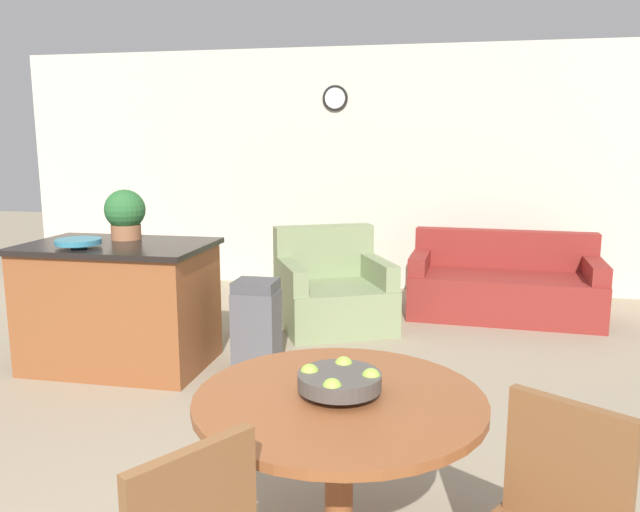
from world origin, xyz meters
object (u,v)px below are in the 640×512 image
at_px(kitchen_island, 120,305).
at_px(dining_table, 339,439).
at_px(armchair, 332,294).
at_px(teal_bowl, 78,242).
at_px(trash_bin, 256,326).
at_px(couch, 503,287).
at_px(potted_plant, 125,213).
at_px(fruit_bowl, 339,380).

bearing_deg(kitchen_island, dining_table, -45.16).
bearing_deg(armchair, teal_bowl, -160.74).
bearing_deg(trash_bin, kitchen_island, -174.31).
bearing_deg(dining_table, couch, 76.76).
xyz_separation_m(teal_bowl, potted_plant, (0.14, 0.42, 0.16)).
height_order(dining_table, potted_plant, potted_plant).
height_order(dining_table, trash_bin, dining_table).
xyz_separation_m(fruit_bowl, teal_bowl, (-2.16, 1.78, 0.16)).
height_order(teal_bowl, couch, teal_bowl).
height_order(dining_table, kitchen_island, kitchen_island).
bearing_deg(trash_bin, teal_bowl, -164.91).
bearing_deg(trash_bin, fruit_bowl, -65.30).
xyz_separation_m(dining_table, fruit_bowl, (-0.00, 0.00, 0.23)).
xyz_separation_m(kitchen_island, potted_plant, (-0.03, 0.20, 0.66)).
distance_m(fruit_bowl, armchair, 3.43).
height_order(fruit_bowl, teal_bowl, teal_bowl).
bearing_deg(armchair, dining_table, -105.37).
xyz_separation_m(fruit_bowl, armchair, (-0.62, 3.33, -0.51)).
relative_size(dining_table, potted_plant, 2.83).
bearing_deg(kitchen_island, couch, 34.23).
bearing_deg(teal_bowl, couch, 35.54).
distance_m(dining_table, kitchen_island, 2.83).
bearing_deg(couch, potted_plant, -145.38).
distance_m(teal_bowl, potted_plant, 0.47).
relative_size(teal_bowl, couch, 0.17).
relative_size(teal_bowl, potted_plant, 0.83).
distance_m(fruit_bowl, kitchen_island, 2.85).
bearing_deg(potted_plant, trash_bin, -5.32).
distance_m(fruit_bowl, couch, 4.15).
bearing_deg(potted_plant, armchair, 38.98).
xyz_separation_m(dining_table, armchair, (-0.63, 3.34, -0.28)).
bearing_deg(fruit_bowl, teal_bowl, 140.45).
bearing_deg(dining_table, fruit_bowl, 120.33).
bearing_deg(couch, kitchen_island, -142.39).
relative_size(couch, armchair, 1.45).
distance_m(kitchen_island, potted_plant, 0.69).
height_order(kitchen_island, couch, kitchen_island).
height_order(couch, armchair, armchair).
bearing_deg(armchair, trash_bin, -131.64).
xyz_separation_m(kitchen_island, trash_bin, (1.03, 0.10, -0.13)).
relative_size(potted_plant, couch, 0.21).
distance_m(dining_table, trash_bin, 2.33).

